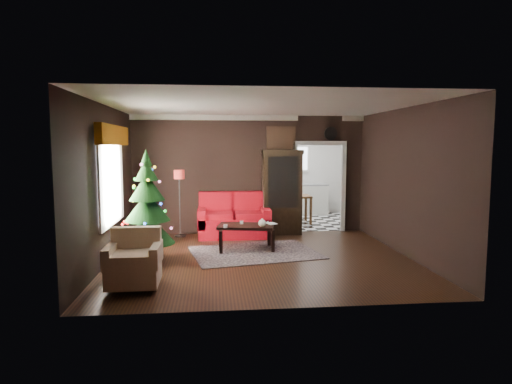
{
  "coord_description": "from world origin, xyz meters",
  "views": [
    {
      "loc": [
        -0.87,
        -7.83,
        2.07
      ],
      "look_at": [
        0.0,
        0.9,
        1.15
      ],
      "focal_mm": 30.54,
      "sensor_mm": 36.0,
      "label": 1
    }
  ],
  "objects": [
    {
      "name": "book",
      "position": [
        0.22,
        0.75,
        0.63
      ],
      "size": [
        0.17,
        0.07,
        0.24
      ],
      "primitive_type": "imported",
      "rotation": [
        0.0,
        0.0,
        0.33
      ],
      "color": "#9E7964",
      "rests_on": "coffee_table"
    },
    {
      "name": "coffee_table",
      "position": [
        -0.22,
        0.73,
        0.26
      ],
      "size": [
        1.2,
        0.84,
        0.49
      ],
      "primitive_type": null,
      "rotation": [
        0.0,
        0.0,
        -0.17
      ],
      "color": "black",
      "rests_on": "rug"
    },
    {
      "name": "painting",
      "position": [
        0.75,
        2.46,
        2.25
      ],
      "size": [
        0.62,
        0.05,
        0.52
      ],
      "primitive_type": "cube",
      "color": "#B5764A",
      "rests_on": "wall_back"
    },
    {
      "name": "kitchen_window",
      "position": [
        1.7,
        5.45,
        1.7
      ],
      "size": [
        0.7,
        0.06,
        0.7
      ],
      "primitive_type": "cube",
      "color": "white",
      "rests_on": "ground"
    },
    {
      "name": "floor_lamp",
      "position": [
        -1.6,
        1.71,
        0.83
      ],
      "size": [
        0.27,
        0.27,
        1.46
      ],
      "primitive_type": null,
      "rotation": [
        0.0,
        0.0,
        0.08
      ],
      "color": "black",
      "rests_on": "ground"
    },
    {
      "name": "loveseat",
      "position": [
        -0.4,
        2.05,
        0.5
      ],
      "size": [
        1.7,
        0.9,
        1.0
      ],
      "primitive_type": null,
      "color": "maroon",
      "rests_on": "ground"
    },
    {
      "name": "wall_clock",
      "position": [
        1.95,
        2.45,
        2.38
      ],
      "size": [
        0.32,
        0.32,
        0.06
      ],
      "primitive_type": "cylinder",
      "color": "white",
      "rests_on": "wall_back"
    },
    {
      "name": "ceiling",
      "position": [
        0.0,
        0.0,
        2.8
      ],
      "size": [
        5.5,
        5.5,
        0.0
      ],
      "primitive_type": "plane",
      "rotation": [
        3.14,
        0.0,
        0.0
      ],
      "color": "white",
      "rests_on": "ground"
    },
    {
      "name": "christmas_tree",
      "position": [
        -2.04,
        0.04,
        1.05
      ],
      "size": [
        1.25,
        1.25,
        1.84
      ],
      "primitive_type": null,
      "rotation": [
        0.0,
        0.0,
        0.37
      ],
      "color": "black",
      "rests_on": "ground"
    },
    {
      "name": "floor",
      "position": [
        0.0,
        0.0,
        0.0
      ],
      "size": [
        5.5,
        5.5,
        0.0
      ],
      "primitive_type": "plane",
      "color": "black",
      "rests_on": "ground"
    },
    {
      "name": "wall_left",
      "position": [
        -2.75,
        0.0,
        1.4
      ],
      "size": [
        0.0,
        5.5,
        5.5
      ],
      "primitive_type": "plane",
      "rotation": [
        1.57,
        0.0,
        1.57
      ],
      "color": "black",
      "rests_on": "ground"
    },
    {
      "name": "wall_back",
      "position": [
        0.0,
        2.5,
        1.4
      ],
      "size": [
        5.5,
        0.0,
        5.5
      ],
      "primitive_type": "plane",
      "rotation": [
        1.57,
        0.0,
        0.0
      ],
      "color": "black",
      "rests_on": "ground"
    },
    {
      "name": "cup_b",
      "position": [
        -0.64,
        0.47,
        0.54
      ],
      "size": [
        0.1,
        0.1,
        0.07
      ],
      "primitive_type": "cylinder",
      "rotation": [
        0.0,
        0.0,
        0.31
      ],
      "color": "white",
      "rests_on": "coffee_table"
    },
    {
      "name": "rug",
      "position": [
        -0.07,
        0.46,
        0.01
      ],
      "size": [
        2.67,
        2.16,
        0.01
      ],
      "primitive_type": "cube",
      "rotation": [
        0.0,
        0.0,
        0.2
      ],
      "color": "#3C2636",
      "rests_on": "ground"
    },
    {
      "name": "left_window",
      "position": [
        -2.71,
        0.2,
        1.45
      ],
      "size": [
        0.05,
        1.6,
        1.4
      ],
      "primitive_type": "cube",
      "color": "white",
      "rests_on": "wall_left"
    },
    {
      "name": "cup_a",
      "position": [
        -0.3,
        0.85,
        0.54
      ],
      "size": [
        0.09,
        0.09,
        0.06
      ],
      "primitive_type": "cylinder",
      "rotation": [
        0.0,
        0.0,
        -0.31
      ],
      "color": "white",
      "rests_on": "coffee_table"
    },
    {
      "name": "kitchen_counter",
      "position": [
        1.7,
        5.2,
        0.45
      ],
      "size": [
        1.8,
        0.6,
        0.9
      ],
      "primitive_type": "cube",
      "color": "silver",
      "rests_on": "ground"
    },
    {
      "name": "kitchen_table",
      "position": [
        1.4,
        3.7,
        0.38
      ],
      "size": [
        0.7,
        0.7,
        0.75
      ],
      "primitive_type": null,
      "color": "brown",
      "rests_on": "ground"
    },
    {
      "name": "doorway",
      "position": [
        1.7,
        2.5,
        1.05
      ],
      "size": [
        1.1,
        0.1,
        2.1
      ],
      "primitive_type": null,
      "color": "white",
      "rests_on": "ground"
    },
    {
      "name": "wall_front",
      "position": [
        0.0,
        -2.5,
        1.4
      ],
      "size": [
        5.5,
        0.0,
        5.5
      ],
      "primitive_type": "plane",
      "rotation": [
        -1.57,
        0.0,
        0.0
      ],
      "color": "black",
      "rests_on": "ground"
    },
    {
      "name": "curio_cabinet",
      "position": [
        0.75,
        2.27,
        0.95
      ],
      "size": [
        0.9,
        0.45,
        1.9
      ],
      "primitive_type": null,
      "color": "black",
      "rests_on": "ground"
    },
    {
      "name": "kitchen_floor",
      "position": [
        1.7,
        4.0,
        0.0
      ],
      "size": [
        3.0,
        3.0,
        0.0
      ],
      "primitive_type": "plane",
      "color": "white",
      "rests_on": "ground"
    },
    {
      "name": "teapot",
      "position": [
        0.08,
        0.47,
        0.59
      ],
      "size": [
        0.21,
        0.21,
        0.16
      ],
      "primitive_type": null,
      "rotation": [
        0.0,
        0.0,
        0.24
      ],
      "color": "white",
      "rests_on": "coffee_table"
    },
    {
      "name": "wall_right",
      "position": [
        2.75,
        0.0,
        1.4
      ],
      "size": [
        0.0,
        5.5,
        5.5
      ],
      "primitive_type": "plane",
      "rotation": [
        1.57,
        0.0,
        -1.57
      ],
      "color": "black",
      "rests_on": "ground"
    },
    {
      "name": "valance",
      "position": [
        -2.63,
        0.2,
        2.27
      ],
      "size": [
        0.12,
        2.1,
        0.35
      ],
      "primitive_type": "cube",
      "color": "#743A04",
      "rests_on": "wall_left"
    },
    {
      "name": "armchair",
      "position": [
        -2.03,
        -1.47,
        0.46
      ],
      "size": [
        0.78,
        0.78,
        0.79
      ],
      "primitive_type": null,
      "rotation": [
        0.0,
        0.0,
        0.0
      ],
      "color": "beige",
      "rests_on": "ground"
    }
  ]
}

